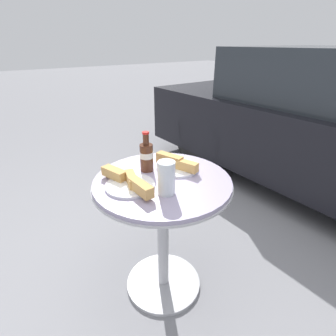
# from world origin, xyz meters

# --- Properties ---
(ground_plane) EXTENTS (30.00, 30.00, 0.00)m
(ground_plane) POSITION_xyz_m (0.00, 0.00, 0.00)
(ground_plane) COLOR gray
(bistro_table) EXTENTS (0.68, 0.68, 0.71)m
(bistro_table) POSITION_xyz_m (0.00, 0.00, 0.52)
(bistro_table) COLOR #B7B7BC
(bistro_table) RESTS_ON ground_plane
(cola_bottle_left) EXTENTS (0.07, 0.07, 0.21)m
(cola_bottle_left) POSITION_xyz_m (-0.13, -0.01, 0.79)
(cola_bottle_left) COLOR #4C2819
(cola_bottle_left) RESTS_ON bistro_table
(drinking_glass) EXTENTS (0.08, 0.08, 0.15)m
(drinking_glass) POSITION_xyz_m (0.12, -0.06, 0.78)
(drinking_glass) COLOR silver
(drinking_glass) RESTS_ON bistro_table
(lunch_plate_near) EXTENTS (0.24, 0.22, 0.07)m
(lunch_plate_near) POSITION_xyz_m (-0.05, 0.13, 0.73)
(lunch_plate_near) COLOR white
(lunch_plate_near) RESTS_ON bistro_table
(lunch_plate_far) EXTENTS (0.34, 0.23, 0.06)m
(lunch_plate_far) POSITION_xyz_m (-0.03, -0.16, 0.73)
(lunch_plate_far) COLOR white
(lunch_plate_far) RESTS_ON bistro_table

